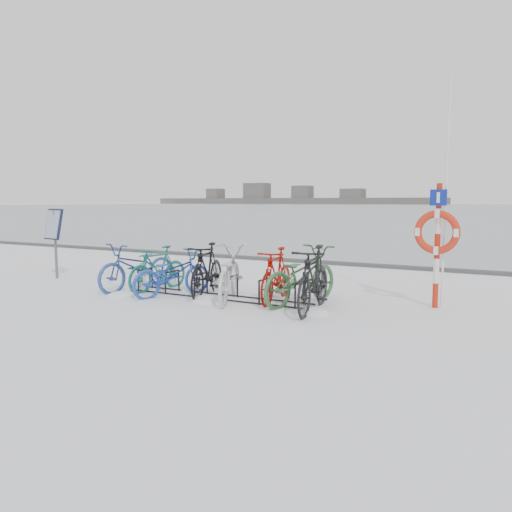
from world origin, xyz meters
name	(u,v)px	position (x,y,z in m)	size (l,w,h in m)	color
ground	(216,297)	(0.00, 0.00, 0.00)	(900.00, 900.00, 0.00)	white
ice_sheet	(508,207)	(0.00, 155.00, 0.01)	(400.00, 298.00, 0.02)	#A3AFB9
quay_edge	(324,262)	(0.00, 5.90, 0.05)	(400.00, 0.25, 0.10)	#3F3F42
bike_rack	(216,288)	(0.00, 0.00, 0.18)	(4.00, 0.48, 0.46)	black
info_board	(54,228)	(-4.74, 0.12, 1.23)	(0.59, 0.29, 1.70)	#595B5E
lifebuoy_station	(437,233)	(3.95, 1.00, 1.34)	(0.77, 0.22, 3.99)	#B21F0E
shoreline	(284,199)	(-122.02, 260.00, 2.79)	(180.00, 12.00, 9.50)	#484848
bike_0	(138,265)	(-1.99, -0.01, 0.52)	(0.69, 1.99, 1.05)	#294795
bike_1	(158,267)	(-1.54, 0.11, 0.49)	(0.46, 1.62, 0.97)	#136257
bike_2	(172,272)	(-0.91, -0.21, 0.47)	(0.63, 1.80, 0.95)	#2344B9
bike_3	(207,268)	(-0.28, 0.11, 0.54)	(0.51, 1.81, 1.09)	black
bike_4	(229,272)	(0.34, -0.07, 0.54)	(0.71, 2.05, 1.08)	#BABCC3
bike_5	(276,273)	(1.19, 0.26, 0.52)	(0.49, 1.74, 1.05)	#940C03
bike_6	(301,274)	(1.68, 0.31, 0.55)	(0.72, 2.08, 1.09)	#326135
bike_7	(314,277)	(2.14, -0.21, 0.58)	(0.55, 1.94, 1.16)	black
snow_drifts	(206,301)	(0.02, -0.38, 0.00)	(4.50, 1.87, 0.24)	white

